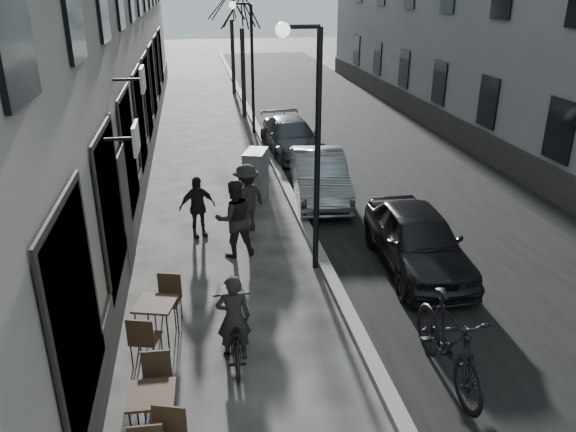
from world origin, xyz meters
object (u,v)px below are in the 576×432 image
object	(u,v)px
pedestrian_far	(197,207)
car_far	(291,137)
bistro_set_c	(157,318)
tree_far	(231,4)
pedestrian_near	(234,218)
car_near	(417,239)
moped	(448,342)
bicycle	(234,333)
utility_cabinet	(256,176)
bistro_set_b	(153,411)
pedestrian_mid	(247,199)
tree_near	(241,9)
streetlamp_far	(248,54)
streetlamp_near	(310,125)
car_mid	(319,176)

from	to	relation	value
pedestrian_far	car_far	world-z (taller)	pedestrian_far
bistro_set_c	pedestrian_far	size ratio (longest dim) A/B	1.06
tree_far	pedestrian_near	world-z (taller)	tree_far
bistro_set_c	car_near	size ratio (longest dim) A/B	0.41
pedestrian_far	moped	xyz separation A→B (m)	(3.66, -6.07, -0.07)
car_far	bicycle	bearing A→B (deg)	-108.17
utility_cabinet	car_near	xyz separation A→B (m)	(2.94, -4.56, -0.06)
bistro_set_b	pedestrian_near	world-z (taller)	pedestrian_near
bistro_set_b	pedestrian_near	size ratio (longest dim) A/B	0.85
pedestrian_mid	car_far	distance (m)	6.99
tree_near	tree_far	world-z (taller)	same
tree_far	pedestrian_mid	bearing A→B (deg)	-93.52
bistro_set_c	utility_cabinet	xyz separation A→B (m)	(2.44, 6.43, 0.26)
tree_far	pedestrian_far	distance (m)	19.47
streetlamp_far	car_near	distance (m)	12.83
utility_cabinet	pedestrian_mid	bearing A→B (deg)	-84.07
tree_near	bistro_set_c	size ratio (longest dim) A/B	3.51
utility_cabinet	bicycle	size ratio (longest dim) A/B	0.83
tree_near	moped	distance (m)	19.45
streetlamp_near	car_mid	world-z (taller)	streetlamp_near
utility_cabinet	car_mid	world-z (taller)	utility_cabinet
tree_near	utility_cabinet	bearing A→B (deg)	-93.71
bicycle	moped	distance (m)	3.37
streetlamp_near	bistro_set_c	size ratio (longest dim) A/B	3.14
tree_near	bicycle	size ratio (longest dim) A/B	3.18
car_mid	bistro_set_b	bearing A→B (deg)	-110.24
bistro_set_b	bistro_set_c	xyz separation A→B (m)	(-0.05, 2.26, 0.02)
bistro_set_c	bicycle	bearing A→B (deg)	-11.59
bistro_set_b	bistro_set_c	bearing A→B (deg)	93.38
utility_cabinet	pedestrian_mid	distance (m)	2.08
car_near	car_far	xyz separation A→B (m)	(-1.14, 9.15, -0.06)
tree_far	bistro_set_c	world-z (taller)	tree_far
pedestrian_mid	bistro_set_c	bearing A→B (deg)	25.04
pedestrian_mid	car_mid	xyz separation A→B (m)	(2.26, 1.97, -0.20)
streetlamp_near	pedestrian_near	world-z (taller)	streetlamp_near
utility_cabinet	car_far	distance (m)	4.93
bicycle	car_far	world-z (taller)	car_far
moped	pedestrian_mid	bearing A→B (deg)	111.38
utility_cabinet	moped	size ratio (longest dim) A/B	0.64
streetlamp_near	car_near	world-z (taller)	streetlamp_near
pedestrian_mid	car_mid	size ratio (longest dim) A/B	0.43
utility_cabinet	pedestrian_mid	xyz separation A→B (m)	(-0.46, -2.03, 0.13)
tree_near	bicycle	xyz separation A→B (m)	(-1.88, -17.90, -4.19)
bistro_set_b	moped	size ratio (longest dim) A/B	0.66
car_near	moped	distance (m)	3.75
pedestrian_near	moped	xyz separation A→B (m)	(2.86, -4.90, -0.21)
car_mid	moped	xyz separation A→B (m)	(0.20, -8.14, 0.02)
utility_cabinet	pedestrian_near	distance (m)	3.41
car_near	car_mid	distance (m)	4.65
streetlamp_far	car_mid	size ratio (longest dim) A/B	1.25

